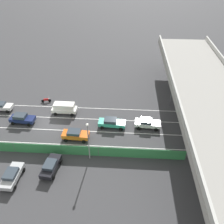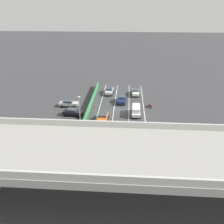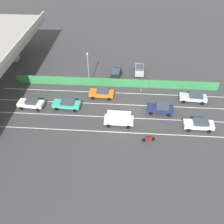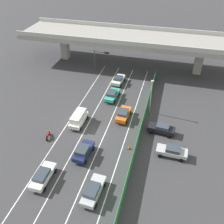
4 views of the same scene
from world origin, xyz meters
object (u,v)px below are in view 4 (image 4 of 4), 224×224
(motorcycle, at_px, (48,135))
(parked_wagon_silver, at_px, (172,151))
(car_sedan_navy, at_px, (83,151))
(street_lamp, at_px, (151,93))
(car_sedan_white, at_px, (118,80))
(traffic_light, at_px, (100,57))
(car_taxi_orange, at_px, (123,114))
(parked_sedan_dark, at_px, (162,128))
(car_van_white, at_px, (78,118))
(traffic_cone, at_px, (129,147))
(car_sedan_silver, at_px, (93,191))
(car_taxi_teal, at_px, (112,95))
(car_hatchback_white, at_px, (43,176))

(motorcycle, bearing_deg, parked_wagon_silver, 3.07)
(car_sedan_navy, bearing_deg, street_lamp, 59.39)
(car_sedan_white, xyz_separation_m, traffic_light, (-5.49, 4.59, 2.62))
(car_sedan_navy, height_order, traffic_light, traffic_light)
(car_taxi_orange, bearing_deg, parked_sedan_dark, -17.82)
(car_taxi_orange, bearing_deg, motorcycle, -142.53)
(car_sedan_navy, relative_size, traffic_light, 0.90)
(car_sedan_white, bearing_deg, street_lamp, -48.45)
(car_van_white, relative_size, traffic_cone, 6.83)
(parked_wagon_silver, bearing_deg, car_taxi_orange, 141.58)
(parked_wagon_silver, bearing_deg, car_van_white, 167.25)
(car_sedan_silver, bearing_deg, car_taxi_teal, 98.82)
(car_van_white, height_order, parked_sedan_dark, car_van_white)
(parked_wagon_silver, bearing_deg, car_sedan_navy, -165.04)
(motorcycle, xyz_separation_m, traffic_light, (1.12, 24.23, 3.05))
(car_sedan_silver, bearing_deg, car_sedan_navy, 119.95)
(motorcycle, bearing_deg, car_taxi_teal, 63.19)
(parked_sedan_dark, height_order, traffic_cone, parked_sedan_dark)
(car_taxi_teal, relative_size, street_lamp, 0.72)
(parked_wagon_silver, height_order, parked_sedan_dark, parked_wagon_silver)
(parked_wagon_silver, xyz_separation_m, traffic_light, (-17.88, 23.21, 2.62))
(motorcycle, height_order, parked_wagon_silver, parked_wagon_silver)
(car_sedan_navy, height_order, parked_wagon_silver, car_sedan_navy)
(car_taxi_teal, height_order, street_lamp, street_lamp)
(car_taxi_orange, relative_size, parked_wagon_silver, 1.00)
(car_van_white, bearing_deg, car_hatchback_white, -90.80)
(car_van_white, distance_m, parked_sedan_dark, 13.69)
(car_sedan_white, height_order, parked_sedan_dark, car_sedan_white)
(car_van_white, bearing_deg, parked_sedan_dark, 5.01)
(parked_wagon_silver, distance_m, parked_sedan_dark, 5.11)
(car_sedan_navy, height_order, car_taxi_teal, car_sedan_navy)
(car_taxi_teal, height_order, parked_wagon_silver, car_taxi_teal)
(car_sedan_white, relative_size, car_van_white, 0.96)
(car_taxi_orange, xyz_separation_m, street_lamp, (4.14, 2.88, 3.09))
(car_sedan_silver, relative_size, motorcycle, 2.47)
(car_sedan_white, relative_size, motorcycle, 2.28)
(car_van_white, height_order, traffic_light, traffic_light)
(motorcycle, distance_m, traffic_cone, 12.79)
(parked_sedan_dark, distance_m, traffic_cone, 6.57)
(car_van_white, height_order, motorcycle, car_van_white)
(car_sedan_navy, bearing_deg, parked_sedan_dark, 37.77)
(car_van_white, xyz_separation_m, parked_sedan_dark, (13.63, 1.20, -0.30))
(motorcycle, relative_size, parked_wagon_silver, 0.44)
(parked_sedan_dark, bearing_deg, car_sedan_silver, -115.99)
(car_sedan_white, bearing_deg, motorcycle, -108.60)
(car_sedan_silver, bearing_deg, traffic_light, 105.62)
(car_sedan_white, xyz_separation_m, car_hatchback_white, (-3.35, -27.45, 0.00))
(parked_wagon_silver, xyz_separation_m, parked_sedan_dark, (-1.94, 4.72, 0.00))
(car_taxi_orange, distance_m, parked_sedan_dark, 7.08)
(car_taxi_orange, relative_size, traffic_light, 0.90)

